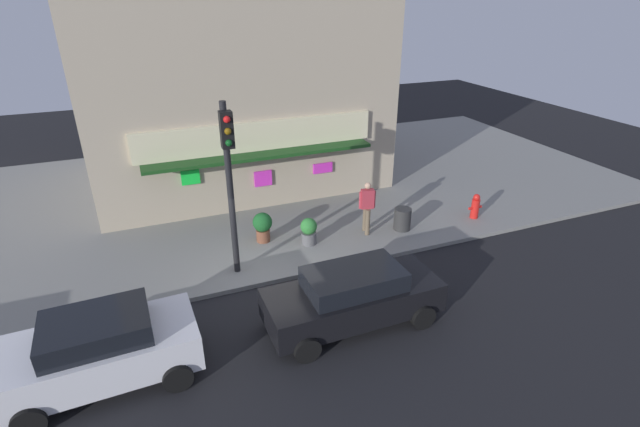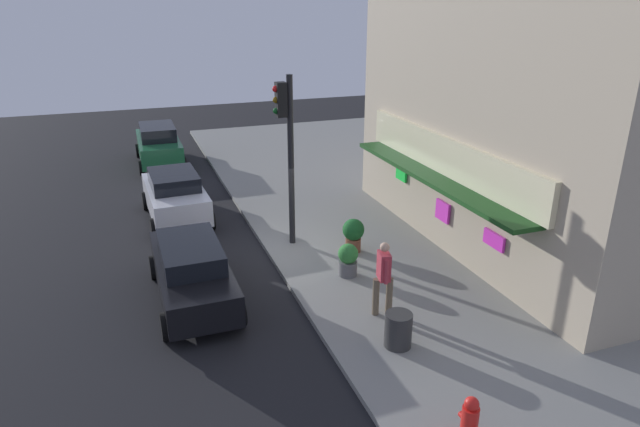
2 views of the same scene
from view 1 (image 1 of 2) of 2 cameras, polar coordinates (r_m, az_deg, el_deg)
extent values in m
plane|color=black|center=(13.70, -6.27, -8.68)|extent=(51.91, 51.91, 0.00)
cube|color=gray|center=(19.65, -11.91, 2.26)|extent=(34.61, 13.81, 0.14)
cube|color=tan|center=(20.74, -10.92, 16.01)|extent=(11.35, 8.37, 8.45)
cube|color=beige|center=(16.97, -7.50, 9.34)|extent=(8.63, 0.16, 1.05)
cube|color=#194719|center=(16.82, -7.07, 7.10)|extent=(8.17, 0.90, 0.12)
cube|color=#19E53F|center=(16.97, -15.49, 4.27)|extent=(0.64, 0.08, 0.52)
cube|color=#E533CC|center=(17.54, -6.95, 4.26)|extent=(0.66, 0.08, 0.58)
cube|color=#E533CC|center=(18.21, 0.33, 5.57)|extent=(0.79, 0.08, 0.39)
cylinder|color=black|center=(13.06, -10.83, 2.47)|extent=(0.18, 0.18, 5.02)
cube|color=black|center=(12.23, -11.30, 9.96)|extent=(0.32, 0.28, 0.95)
sphere|color=red|center=(12.01, -11.28, 11.16)|extent=(0.18, 0.18, 0.18)
sphere|color=brown|center=(12.09, -11.15, 9.79)|extent=(0.18, 0.18, 0.18)
sphere|color=#0F4C19|center=(12.17, -11.03, 8.43)|extent=(0.18, 0.18, 0.18)
cylinder|color=red|center=(17.88, 18.34, 0.58)|extent=(0.29, 0.29, 0.73)
sphere|color=red|center=(17.71, 18.54, 1.88)|extent=(0.25, 0.25, 0.25)
cylinder|color=red|center=(17.74, 17.85, 0.58)|extent=(0.12, 0.10, 0.10)
cylinder|color=red|center=(18.00, 18.86, 0.79)|extent=(0.12, 0.10, 0.10)
cylinder|color=#2D2D2D|center=(16.41, 10.00, -0.66)|extent=(0.59, 0.59, 0.77)
cylinder|color=brown|center=(16.12, 5.50, -0.55)|extent=(0.19, 0.19, 0.93)
cylinder|color=brown|center=(15.84, 5.81, -1.06)|extent=(0.19, 0.19, 0.93)
cube|color=#B2333F|center=(15.65, 5.78, 1.79)|extent=(0.46, 0.32, 0.66)
sphere|color=tan|center=(15.46, 5.86, 3.38)|extent=(0.22, 0.22, 0.22)
cylinder|color=#B2333F|center=(15.60, 4.96, 1.62)|extent=(0.12, 0.12, 0.59)
cylinder|color=#B2333F|center=(15.72, 6.59, 1.74)|extent=(0.12, 0.12, 0.59)
cylinder|color=brown|center=(15.60, -6.93, -2.63)|extent=(0.45, 0.45, 0.42)
sphere|color=#195623|center=(15.38, -7.02, -1.06)|extent=(0.64, 0.64, 0.64)
cylinder|color=#59595B|center=(15.34, -1.37, -2.99)|extent=(0.50, 0.50, 0.40)
sphere|color=#2D7A33|center=(15.14, -1.39, -1.56)|extent=(0.54, 0.54, 0.54)
cube|color=black|center=(11.89, 4.04, -10.44)|extent=(4.43, 1.68, 0.77)
cube|color=black|center=(11.53, 4.14, -7.95)|extent=(2.39, 1.40, 0.48)
cylinder|color=black|center=(13.33, 8.47, -8.26)|extent=(0.64, 0.22, 0.64)
cylinder|color=black|center=(12.22, 12.41, -12.18)|extent=(0.64, 0.22, 0.64)
cylinder|color=black|center=(12.27, -4.38, -11.39)|extent=(0.64, 0.22, 0.64)
cylinder|color=black|center=(11.06, -1.58, -16.21)|extent=(0.64, 0.22, 0.64)
cube|color=silver|center=(11.32, -24.99, -15.16)|extent=(3.99, 1.92, 0.85)
cube|color=black|center=(10.92, -25.65, -12.47)|extent=(2.17, 1.57, 0.49)
cylinder|color=black|center=(12.23, -18.18, -12.98)|extent=(0.65, 0.24, 0.64)
cylinder|color=black|center=(10.86, -16.91, -18.54)|extent=(0.65, 0.24, 0.64)
cylinder|color=black|center=(12.48, -31.13, -15.00)|extent=(0.65, 0.24, 0.64)
cylinder|color=black|center=(11.14, -31.91, -20.69)|extent=(0.65, 0.24, 0.64)
camera|label=2|loc=(18.48, 46.94, 16.18)|focal=31.12mm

